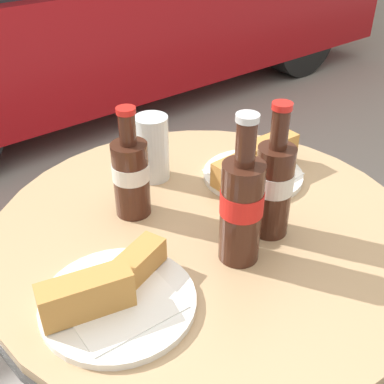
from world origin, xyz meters
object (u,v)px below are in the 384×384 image
drinking_glass (153,151)px  lunch_plate_near (255,166)px  cola_bottle_left (242,206)px  cola_bottle_center (274,185)px  parked_car (87,0)px  bistro_table (204,297)px  lunch_plate_far (113,294)px  cola_bottle_right (131,174)px

drinking_glass → lunch_plate_near: (0.16, -0.13, -0.04)m
cola_bottle_left → cola_bottle_center: (0.09, 0.02, -0.00)m
drinking_glass → lunch_plate_near: bearing=-38.8°
cola_bottle_center → parked_car: 2.88m
parked_car → bistro_table: bearing=-114.0°
drinking_glass → parked_car: size_ratio=0.03×
lunch_plate_far → lunch_plate_near: bearing=16.7°
bistro_table → cola_bottle_right: cola_bottle_right is taller
cola_bottle_right → lunch_plate_near: cola_bottle_right is taller
cola_bottle_left → drinking_glass: (0.04, 0.29, -0.04)m
lunch_plate_far → cola_bottle_center: bearing=-4.0°
drinking_glass → lunch_plate_far: drinking_glass is taller
cola_bottle_center → parked_car: size_ratio=0.06×
bistro_table → lunch_plate_far: 0.31m
parked_car → lunch_plate_far: bearing=-117.6°
cola_bottle_left → lunch_plate_near: 0.27m
bistro_table → cola_bottle_right: bearing=124.3°
lunch_plate_near → lunch_plate_far: same height
cola_bottle_left → parked_car: bearing=66.5°
cola_bottle_right → lunch_plate_far: cola_bottle_right is taller
cola_bottle_left → parked_car: parked_car is taller
cola_bottle_right → lunch_plate_far: size_ratio=0.91×
bistro_table → cola_bottle_right: size_ratio=3.75×
drinking_glass → bistro_table: bearing=-96.7°
bistro_table → drinking_glass: size_ratio=5.76×
drinking_glass → lunch_plate_near: 0.21m
bistro_table → cola_bottle_center: cola_bottle_center is taller
parked_car → cola_bottle_center: bearing=-112.0°
bistro_table → cola_bottle_center: bearing=-48.1°
cola_bottle_left → drinking_glass: bearing=82.8°
bistro_table → cola_bottle_left: bearing=-98.0°
bistro_table → parked_car: (1.15, 2.58, 0.02)m
cola_bottle_right → parked_car: bearing=63.5°
cola_bottle_right → lunch_plate_near: size_ratio=0.95×
cola_bottle_left → lunch_plate_far: (-0.22, 0.04, -0.08)m
lunch_plate_near → parked_car: bearing=69.1°
drinking_glass → parked_car: parked_car is taller
cola_bottle_right → lunch_plate_near: bearing=-11.4°
lunch_plate_near → parked_car: parked_car is taller
cola_bottle_center → bistro_table: bearing=131.9°
lunch_plate_far → cola_bottle_left: bearing=-9.7°
cola_bottle_left → cola_bottle_right: (-0.06, 0.21, -0.02)m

